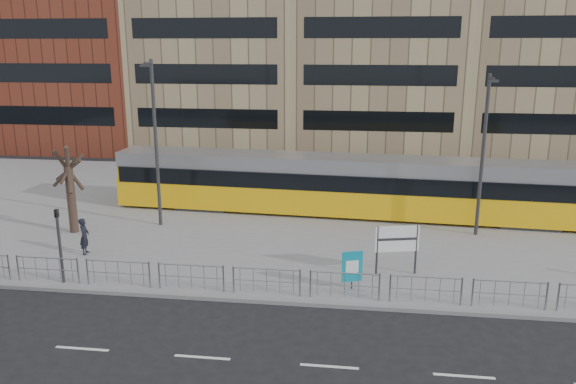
# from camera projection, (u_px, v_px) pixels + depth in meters

# --- Properties ---
(ground) EXTENTS (120.00, 120.00, 0.00)m
(ground) POSITION_uv_depth(u_px,v_px,m) (283.00, 305.00, 21.23)
(ground) COLOR black
(ground) RESTS_ON ground
(plaza) EXTENTS (64.00, 24.00, 0.15)m
(plaza) POSITION_uv_depth(u_px,v_px,m) (311.00, 212.00, 32.72)
(plaza) COLOR gray
(plaza) RESTS_ON ground
(kerb) EXTENTS (64.00, 0.25, 0.17)m
(kerb) POSITION_uv_depth(u_px,v_px,m) (283.00, 302.00, 21.26)
(kerb) COLOR gray
(kerb) RESTS_ON ground
(building_row) EXTENTS (70.40, 18.40, 31.20)m
(building_row) POSITION_uv_depth(u_px,v_px,m) (352.00, 6.00, 50.60)
(building_row) COLOR brown
(building_row) RESTS_ON ground
(pedestrian_barrier) EXTENTS (32.07, 0.07, 1.10)m
(pedestrian_barrier) POSITION_uv_depth(u_px,v_px,m) (337.00, 278.00, 21.21)
(pedestrian_barrier) COLOR gray
(pedestrian_barrier) RESTS_ON plaza
(road_markings) EXTENTS (62.00, 0.12, 0.01)m
(road_markings) POSITION_uv_depth(u_px,v_px,m) (297.00, 364.00, 17.27)
(road_markings) COLOR white
(road_markings) RESTS_ON ground
(tram) EXTENTS (28.25, 4.38, 3.32)m
(tram) POSITION_uv_depth(u_px,v_px,m) (359.00, 186.00, 31.56)
(tram) COLOR yellow
(tram) RESTS_ON plaza
(station_sign) EXTENTS (1.82, 0.51, 2.14)m
(station_sign) POSITION_uv_depth(u_px,v_px,m) (397.00, 241.00, 23.27)
(station_sign) COLOR #2D2D30
(station_sign) RESTS_ON plaza
(ad_panel) EXTENTS (0.81, 0.33, 1.56)m
(ad_panel) POSITION_uv_depth(u_px,v_px,m) (352.00, 267.00, 22.03)
(ad_panel) COLOR #2D2D30
(ad_panel) RESTS_ON plaza
(pedestrian) EXTENTS (0.52, 0.69, 1.71)m
(pedestrian) POSITION_uv_depth(u_px,v_px,m) (84.00, 236.00, 25.77)
(pedestrian) COLOR black
(pedestrian) RESTS_ON plaza
(traffic_light_west) EXTENTS (0.19, 0.22, 3.10)m
(traffic_light_west) POSITION_uv_depth(u_px,v_px,m) (59.00, 236.00, 22.37)
(traffic_light_west) COLOR #2D2D30
(traffic_light_west) RESTS_ON plaza
(lamp_post_west) EXTENTS (0.45, 1.04, 8.69)m
(lamp_post_west) POSITION_uv_depth(u_px,v_px,m) (155.00, 138.00, 28.94)
(lamp_post_west) COLOR #2D2D30
(lamp_post_west) RESTS_ON plaza
(lamp_post_east) EXTENTS (0.45, 1.04, 8.05)m
(lamp_post_east) POSITION_uv_depth(u_px,v_px,m) (483.00, 150.00, 27.46)
(lamp_post_east) COLOR #2D2D30
(lamp_post_east) RESTS_ON plaza
(bare_tree) EXTENTS (4.13, 4.13, 6.57)m
(bare_tree) POSITION_uv_depth(u_px,v_px,m) (66.00, 142.00, 27.83)
(bare_tree) COLOR black
(bare_tree) RESTS_ON plaza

